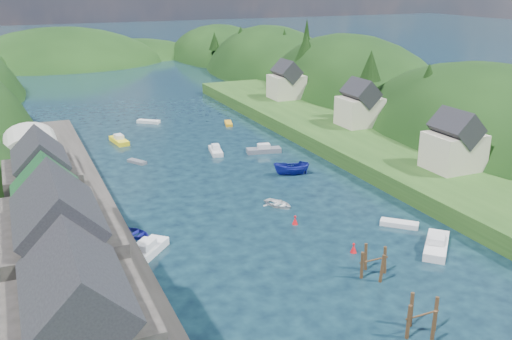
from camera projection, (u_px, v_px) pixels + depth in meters
name	position (u px, v px, depth m)	size (l,w,h in m)	color
ground	(202.00, 154.00, 93.69)	(600.00, 600.00, 0.00)	black
hillside_right	(350.00, 133.00, 134.93)	(36.00, 245.56, 48.00)	black
far_hills	(96.00, 90.00, 205.11)	(103.00, 68.00, 44.00)	black
hill_trees	(179.00, 74.00, 102.40)	(91.83, 149.34, 12.88)	black
quay_left	(73.00, 251.00, 58.19)	(12.00, 110.00, 2.00)	#2D2B28
quayside_buildings	(60.00, 258.00, 43.68)	(8.00, 35.84, 12.90)	#2D2B28
boat_sheds	(35.00, 162.00, 72.53)	(7.00, 21.00, 7.50)	#2D2D30
terrace_right	(365.00, 145.00, 94.19)	(16.00, 120.00, 2.40)	#234719
right_bank_cottages	(354.00, 106.00, 101.07)	(9.00, 59.24, 8.41)	beige
piling_cluster_near	(422.00, 321.00, 45.88)	(3.26, 3.04, 3.63)	#382314
piling_cluster_far	(373.00, 265.00, 55.06)	(3.20, 2.98, 3.42)	#382314
channel_buoy_near	(354.00, 248.00, 59.90)	(0.70, 0.70, 1.10)	red
channel_buoy_far	(295.00, 220.00, 66.80)	(0.70, 0.70, 1.10)	red
moored_boats	(270.00, 228.00, 64.34)	(34.80, 94.31, 2.20)	slate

